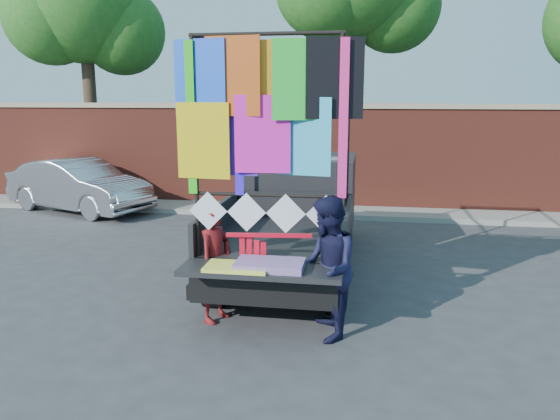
% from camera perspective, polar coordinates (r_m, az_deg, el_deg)
% --- Properties ---
extents(ground, '(90.00, 90.00, 0.00)m').
position_cam_1_polar(ground, '(7.27, -2.48, -10.88)').
color(ground, '#38383A').
rests_on(ground, ground).
extents(brick_wall, '(30.00, 0.45, 2.61)m').
position_cam_1_polar(brick_wall, '(13.71, 3.44, 5.69)').
color(brick_wall, maroon).
rests_on(brick_wall, ground).
extents(curb, '(30.00, 1.20, 0.12)m').
position_cam_1_polar(curb, '(13.22, 3.06, -0.09)').
color(curb, gray).
rests_on(curb, ground).
extents(tree_left, '(4.20, 3.30, 7.05)m').
position_cam_1_polar(tree_left, '(16.80, -19.88, 19.15)').
color(tree_left, '#38281C').
rests_on(tree_left, ground).
extents(pickup_truck, '(2.22, 5.58, 3.51)m').
position_cam_1_polar(pickup_truck, '(9.26, 1.71, -0.09)').
color(pickup_truck, black).
rests_on(pickup_truck, ground).
extents(sedan, '(4.13, 2.69, 1.29)m').
position_cam_1_polar(sedan, '(14.25, -20.30, 2.44)').
color(sedan, '#B2B3B9').
rests_on(sedan, ground).
extents(woman, '(0.52, 0.64, 1.50)m').
position_cam_1_polar(woman, '(6.91, -6.76, -5.55)').
color(woman, maroon).
rests_on(woman, ground).
extents(man, '(0.80, 0.94, 1.69)m').
position_cam_1_polar(man, '(6.38, 4.93, -6.11)').
color(man, '#151635').
rests_on(man, ground).
extents(streamer_bundle, '(1.03, 0.17, 0.70)m').
position_cam_1_polar(streamer_bundle, '(6.57, -2.15, -4.37)').
color(streamer_bundle, red).
rests_on(streamer_bundle, ground).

